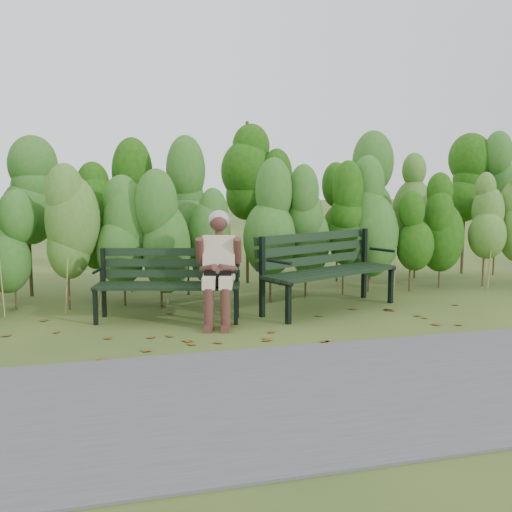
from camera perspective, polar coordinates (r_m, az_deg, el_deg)
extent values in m
plane|color=#334B1F|center=(6.85, 0.78, -6.59)|extent=(80.00, 80.00, 0.00)
cube|color=#474749|center=(4.87, 8.20, -12.45)|extent=(60.00, 2.50, 0.01)
cylinder|color=#47381E|center=(7.84, -21.78, -2.37)|extent=(0.03, 0.03, 0.80)
ellipsoid|color=#276B20|center=(7.77, -22.00, 2.29)|extent=(0.64, 0.64, 1.44)
cylinder|color=#47381E|center=(7.79, -17.30, -2.23)|extent=(0.03, 0.03, 0.80)
ellipsoid|color=#276B20|center=(7.72, -17.48, 2.46)|extent=(0.64, 0.64, 1.44)
cylinder|color=#47381E|center=(7.80, -12.81, -2.08)|extent=(0.03, 0.03, 0.80)
ellipsoid|color=#276B20|center=(7.72, -12.94, 2.61)|extent=(0.64, 0.64, 1.44)
cylinder|color=#47381E|center=(7.85, -8.34, -1.92)|extent=(0.03, 0.03, 0.80)
ellipsoid|color=#276B20|center=(7.77, -8.42, 2.75)|extent=(0.64, 0.64, 1.44)
cylinder|color=#47381E|center=(7.94, -3.95, -1.74)|extent=(0.03, 0.03, 0.80)
ellipsoid|color=#276B20|center=(7.87, -3.99, 2.86)|extent=(0.64, 0.64, 1.44)
cylinder|color=#47381E|center=(8.09, 0.30, -1.57)|extent=(0.03, 0.03, 0.80)
ellipsoid|color=#276B20|center=(8.01, 0.30, 2.96)|extent=(0.64, 0.64, 1.44)
cylinder|color=#47381E|center=(8.27, 4.38, -1.39)|extent=(0.03, 0.03, 0.80)
ellipsoid|color=#276B20|center=(8.20, 4.43, 3.04)|extent=(0.64, 0.64, 1.44)
cylinder|color=#47381E|center=(8.49, 8.27, -1.21)|extent=(0.03, 0.03, 0.80)
ellipsoid|color=#276B20|center=(8.43, 8.35, 3.09)|extent=(0.64, 0.64, 1.44)
cylinder|color=#47381E|center=(8.76, 11.94, -1.04)|extent=(0.03, 0.03, 0.80)
ellipsoid|color=#276B20|center=(8.69, 12.05, 3.14)|extent=(0.64, 0.64, 1.44)
cylinder|color=#47381E|center=(9.05, 15.38, -0.88)|extent=(0.03, 0.03, 0.80)
ellipsoid|color=#276B20|center=(8.99, 15.52, 3.16)|extent=(0.64, 0.64, 1.44)
cylinder|color=#47381E|center=(9.38, 18.60, -0.72)|extent=(0.03, 0.03, 0.80)
ellipsoid|color=#276B20|center=(9.32, 18.76, 3.18)|extent=(0.64, 0.64, 1.44)
cylinder|color=#47381E|center=(9.73, 21.59, -0.58)|extent=(0.03, 0.03, 0.80)
ellipsoid|color=#276B20|center=(9.67, 21.76, 3.18)|extent=(0.64, 0.64, 1.44)
cylinder|color=#47381E|center=(8.80, -20.70, -0.33)|extent=(0.04, 0.04, 1.10)
ellipsoid|color=#19460E|center=(8.73, -20.96, 5.40)|extent=(0.70, 0.70, 1.98)
cylinder|color=#47381E|center=(8.76, -15.69, -0.17)|extent=(0.04, 0.04, 1.10)
ellipsoid|color=#19460E|center=(8.69, -15.89, 5.60)|extent=(0.70, 0.70, 1.98)
cylinder|color=#47381E|center=(8.79, -10.68, 0.00)|extent=(0.04, 0.04, 1.10)
ellipsoid|color=#19460E|center=(8.72, -10.82, 5.75)|extent=(0.70, 0.70, 1.98)
cylinder|color=#47381E|center=(8.88, -5.74, 0.17)|extent=(0.04, 0.04, 1.10)
ellipsoid|color=#19460E|center=(8.82, -5.82, 5.85)|extent=(0.70, 0.70, 1.98)
cylinder|color=#47381E|center=(9.04, -0.94, 0.33)|extent=(0.04, 0.04, 1.10)
ellipsoid|color=#19460E|center=(8.98, -0.95, 5.91)|extent=(0.70, 0.70, 1.98)
cylinder|color=#47381E|center=(9.26, 3.67, 0.48)|extent=(0.04, 0.04, 1.10)
ellipsoid|color=#19460E|center=(9.20, 3.71, 5.93)|extent=(0.70, 0.70, 1.98)
cylinder|color=#47381E|center=(9.54, 8.03, 0.62)|extent=(0.04, 0.04, 1.10)
ellipsoid|color=#19460E|center=(9.48, 8.12, 5.91)|extent=(0.70, 0.70, 1.98)
cylinder|color=#47381E|center=(9.87, 12.13, 0.75)|extent=(0.04, 0.04, 1.10)
ellipsoid|color=#19460E|center=(9.81, 12.26, 5.86)|extent=(0.70, 0.70, 1.98)
cylinder|color=#47381E|center=(10.25, 15.94, 0.87)|extent=(0.04, 0.04, 1.10)
ellipsoid|color=#19460E|center=(10.19, 16.11, 5.79)|extent=(0.70, 0.70, 1.98)
cylinder|color=#47381E|center=(10.66, 19.47, 0.97)|extent=(0.04, 0.04, 1.10)
ellipsoid|color=#19460E|center=(10.61, 19.67, 5.70)|extent=(0.70, 0.70, 1.98)
cylinder|color=#47381E|center=(11.12, 22.72, 1.07)|extent=(0.04, 0.04, 1.10)
ellipsoid|color=#19460E|center=(11.07, 22.94, 5.60)|extent=(0.70, 0.70, 1.98)
cube|color=brown|center=(6.34, -8.62, -7.78)|extent=(0.10, 0.08, 0.01)
cube|color=brown|center=(7.10, 4.58, -6.10)|extent=(0.11, 0.11, 0.01)
cube|color=brown|center=(5.75, 0.73, -9.28)|extent=(0.10, 0.09, 0.01)
cube|color=brown|center=(7.06, -7.48, -6.22)|extent=(0.07, 0.09, 0.01)
cube|color=brown|center=(6.57, 16.88, -7.50)|extent=(0.11, 0.10, 0.01)
cube|color=brown|center=(7.44, 21.07, -5.96)|extent=(0.09, 0.10, 0.01)
cube|color=brown|center=(6.51, -2.05, -7.32)|extent=(0.08, 0.10, 0.01)
cube|color=brown|center=(7.19, -11.80, -6.07)|extent=(0.07, 0.09, 0.01)
cube|color=brown|center=(5.89, -5.94, -8.92)|extent=(0.09, 0.10, 0.01)
cube|color=brown|center=(7.25, -14.54, -6.04)|extent=(0.11, 0.11, 0.01)
cube|color=brown|center=(7.33, 9.18, -5.74)|extent=(0.11, 0.11, 0.01)
cube|color=brown|center=(7.67, 0.71, -5.06)|extent=(0.09, 0.10, 0.01)
cube|color=brown|center=(6.79, 2.66, -6.70)|extent=(0.10, 0.11, 0.01)
cube|color=brown|center=(7.68, 16.69, -5.36)|extent=(0.11, 0.11, 0.01)
cube|color=brown|center=(6.87, -10.74, -6.67)|extent=(0.11, 0.11, 0.01)
cube|color=brown|center=(6.70, 19.03, -7.29)|extent=(0.09, 0.11, 0.01)
cube|color=brown|center=(7.79, 14.84, -5.12)|extent=(0.11, 0.11, 0.01)
cube|color=brown|center=(6.91, -3.01, -6.45)|extent=(0.10, 0.11, 0.01)
cube|color=brown|center=(6.58, 12.42, -7.33)|extent=(0.11, 0.11, 0.01)
cube|color=brown|center=(7.61, 7.40, -5.22)|extent=(0.09, 0.08, 0.01)
cube|color=brown|center=(7.63, 12.33, -5.31)|extent=(0.09, 0.10, 0.01)
cube|color=brown|center=(6.07, 5.58, -8.44)|extent=(0.11, 0.11, 0.01)
cube|color=brown|center=(7.47, 22.75, -5.98)|extent=(0.09, 0.08, 0.01)
cube|color=brown|center=(7.50, 17.94, -5.70)|extent=(0.09, 0.07, 0.01)
cube|color=brown|center=(5.73, -4.24, -9.36)|extent=(0.11, 0.10, 0.01)
cube|color=brown|center=(6.84, -20.56, -7.06)|extent=(0.07, 0.09, 0.01)
cube|color=brown|center=(7.87, 6.98, -4.81)|extent=(0.10, 0.11, 0.01)
cube|color=brown|center=(6.35, -12.98, -7.89)|extent=(0.11, 0.11, 0.01)
cube|color=brown|center=(7.63, 5.83, -5.17)|extent=(0.11, 0.11, 0.01)
cube|color=brown|center=(7.25, 16.34, -6.09)|extent=(0.11, 0.11, 0.01)
cube|color=brown|center=(6.24, -5.42, -7.99)|extent=(0.11, 0.11, 0.01)
cube|color=brown|center=(7.70, 8.36, -5.10)|extent=(0.10, 0.11, 0.01)
cube|color=brown|center=(7.02, -7.53, -6.29)|extent=(0.09, 0.10, 0.01)
cube|color=brown|center=(6.95, 8.87, -6.46)|extent=(0.09, 0.07, 0.01)
cube|color=brown|center=(6.81, -17.90, -7.00)|extent=(0.08, 0.10, 0.01)
cube|color=brown|center=(6.25, 9.65, -8.05)|extent=(0.11, 0.10, 0.01)
cube|color=brown|center=(7.07, 15.54, -6.40)|extent=(0.10, 0.11, 0.01)
cube|color=black|center=(6.87, -8.62, -3.08)|extent=(1.64, 0.54, 0.04)
cube|color=black|center=(6.98, -8.48, -2.91)|extent=(1.64, 0.54, 0.04)
cube|color=black|center=(7.10, -8.34, -2.74)|extent=(1.64, 0.54, 0.04)
cube|color=black|center=(7.21, -8.21, -2.58)|extent=(1.64, 0.54, 0.04)
cube|color=black|center=(7.28, -8.13, -1.67)|extent=(1.63, 0.49, 0.10)
cube|color=black|center=(7.27, -8.14, -0.65)|extent=(1.63, 0.49, 0.10)
cube|color=black|center=(7.27, -8.14, 0.38)|extent=(1.63, 0.49, 0.10)
cube|color=black|center=(7.06, -15.05, -4.70)|extent=(0.06, 0.06, 0.42)
cube|color=black|center=(7.40, -14.31, -2.48)|extent=(0.06, 0.06, 0.84)
cube|color=black|center=(7.20, -14.72, -2.91)|extent=(0.17, 0.46, 0.04)
cylinder|color=black|center=(7.12, -14.87, -1.36)|extent=(0.12, 0.34, 0.03)
cube|color=black|center=(6.83, -1.93, -4.85)|extent=(0.06, 0.06, 0.42)
cube|color=black|center=(7.18, -1.84, -2.55)|extent=(0.06, 0.06, 0.84)
cube|color=black|center=(6.97, -1.89, -3.00)|extent=(0.17, 0.46, 0.04)
cylinder|color=black|center=(6.89, -1.91, -1.40)|extent=(0.12, 0.34, 0.03)
cube|color=black|center=(7.48, 8.30, -1.69)|extent=(1.83, 0.90, 0.04)
cube|color=black|center=(7.57, 7.55, -1.57)|extent=(1.83, 0.90, 0.04)
cube|color=black|center=(7.66, 6.81, -1.46)|extent=(1.83, 0.90, 0.04)
cube|color=black|center=(7.75, 6.08, -1.34)|extent=(1.83, 0.90, 0.04)
cube|color=black|center=(7.80, 5.57, -0.39)|extent=(1.80, 0.85, 0.11)
cube|color=black|center=(7.80, 5.50, 0.72)|extent=(1.80, 0.85, 0.11)
cube|color=black|center=(7.79, 5.43, 1.84)|extent=(1.80, 0.85, 0.11)
cube|color=black|center=(6.86, 3.10, -4.50)|extent=(0.07, 0.07, 0.49)
cube|color=black|center=(7.16, 0.59, -2.02)|extent=(0.07, 0.07, 0.97)
cube|color=black|center=(6.98, 1.91, -2.45)|extent=(0.27, 0.52, 0.04)
cylinder|color=black|center=(6.90, 2.22, -0.55)|extent=(0.20, 0.39, 0.04)
cube|color=black|center=(8.21, 12.72, -2.72)|extent=(0.07, 0.07, 0.49)
cube|color=black|center=(8.46, 10.28, -0.69)|extent=(0.07, 0.07, 0.97)
cube|color=black|center=(8.31, 11.58, -1.02)|extent=(0.27, 0.52, 0.04)
cylinder|color=black|center=(8.25, 11.91, 0.58)|extent=(0.20, 0.39, 0.04)
cube|color=beige|center=(6.76, -4.43, -2.39)|extent=(0.25, 0.45, 0.13)
cube|color=beige|center=(6.74, -2.86, -2.40)|extent=(0.25, 0.45, 0.13)
cylinder|color=#4C2821|center=(6.64, -4.52, -5.04)|extent=(0.14, 0.14, 0.46)
cylinder|color=#4C2821|center=(6.63, -2.92, -5.04)|extent=(0.14, 0.14, 0.46)
cube|color=#4C2821|center=(6.60, -4.56, -6.87)|extent=(0.14, 0.22, 0.06)
cube|color=#4C2821|center=(6.59, -2.94, -6.88)|extent=(0.14, 0.22, 0.06)
cube|color=beige|center=(6.99, -3.53, -0.11)|extent=(0.42, 0.35, 0.53)
cylinder|color=#4C2821|center=(6.94, -3.55, 2.14)|extent=(0.09, 0.09, 0.10)
sphere|color=#4C2821|center=(6.92, -3.57, 3.23)|extent=(0.22, 0.22, 0.22)
ellipsoid|color=gray|center=(6.94, -3.56, 3.46)|extent=(0.25, 0.24, 0.22)
cylinder|color=#4C2821|center=(6.91, -5.36, 0.52)|extent=(0.15, 0.23, 0.32)
cylinder|color=#4C2821|center=(6.89, -1.78, 0.53)|extent=(0.15, 0.23, 0.32)
cylinder|color=#4C2821|center=(6.80, -4.53, -1.20)|extent=(0.18, 0.29, 0.14)
cylinder|color=#4C2821|center=(6.78, -2.72, -1.20)|extent=(0.27, 0.23, 0.14)
sphere|color=#4C2821|center=(6.73, -3.66, -1.45)|extent=(0.11, 0.11, 0.11)
cube|color=black|center=(6.75, -3.65, -2.04)|extent=(0.33, 0.20, 0.16)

